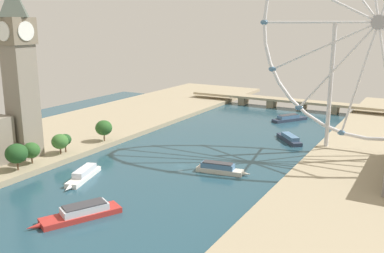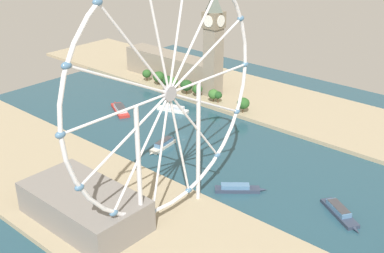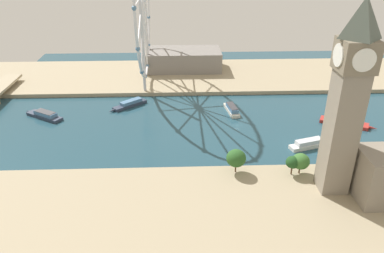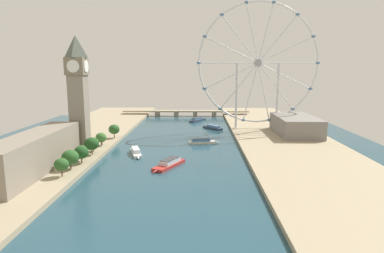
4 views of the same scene
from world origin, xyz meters
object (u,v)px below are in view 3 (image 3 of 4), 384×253
object	(u,v)px
tour_boat_2	(344,121)
tour_boat_3	(44,115)
tour_boat_0	(311,144)
clock_tower	(347,99)
tour_boat_4	(231,109)
riverside_hall	(183,59)
tour_boat_1	(130,104)

from	to	relation	value
tour_boat_2	tour_boat_3	bearing A→B (deg)	-158.06
tour_boat_2	tour_boat_0	bearing A→B (deg)	-110.41
clock_tower	tour_boat_4	xyz separation A→B (m)	(99.44, 35.69, -48.05)
riverside_hall	tour_boat_4	xyz separation A→B (m)	(-94.38, -33.89, -9.63)
tour_boat_3	tour_boat_1	bearing A→B (deg)	-130.78
tour_boat_0	tour_boat_4	bearing A→B (deg)	110.14
tour_boat_0	clock_tower	bearing A→B (deg)	-114.06
clock_tower	tour_boat_4	distance (m)	116.07
tour_boat_0	tour_boat_2	size ratio (longest dim) A/B	0.91
riverside_hall	tour_boat_0	distance (m)	166.14
tour_boat_0	tour_boat_2	world-z (taller)	tour_boat_2
riverside_hall	tour_boat_4	size ratio (longest dim) A/B	2.49
tour_boat_0	tour_boat_2	xyz separation A→B (m)	(29.62, -32.37, 0.05)
tour_boat_3	tour_boat_4	xyz separation A→B (m)	(5.19, -133.07, 0.22)
clock_tower	tour_boat_4	size ratio (longest dim) A/B	3.21
tour_boat_3	tour_boat_0	bearing A→B (deg)	-163.20
clock_tower	tour_boat_1	world-z (taller)	clock_tower
tour_boat_1	tour_boat_3	distance (m)	60.40
clock_tower	tour_boat_1	bearing A→B (deg)	44.78
riverside_hall	tour_boat_4	world-z (taller)	riverside_hall
riverside_hall	tour_boat_0	bearing A→B (deg)	-153.12
riverside_hall	tour_boat_1	size ratio (longest dim) A/B	2.61
tour_boat_2	clock_tower	bearing A→B (deg)	-89.45
riverside_hall	tour_boat_2	distance (m)	160.05
riverside_hall	tour_boat_2	xyz separation A→B (m)	(-118.31, -107.35, -9.69)
tour_boat_0	tour_boat_4	size ratio (longest dim) A/B	1.12
clock_tower	tour_boat_1	size ratio (longest dim) A/B	3.37
clock_tower	tour_boat_4	world-z (taller)	clock_tower
tour_boat_4	tour_boat_2	bearing A→B (deg)	-116.56
tour_boat_4	tour_boat_1	bearing A→B (deg)	72.16
clock_tower	tour_boat_2	size ratio (longest dim) A/B	2.61
tour_boat_2	tour_boat_4	world-z (taller)	tour_boat_2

